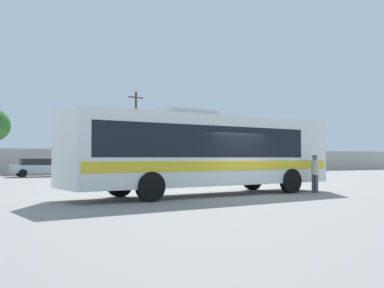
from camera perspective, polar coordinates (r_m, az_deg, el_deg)
The scene contains 8 objects.
ground_plane at distance 27.24m, azimuth -5.29°, elevation -4.91°, with size 300.00×300.00×0.00m, color gray.
perimeter_wall at distance 44.03m, azimuth -13.48°, elevation -2.13°, with size 80.00×0.30×2.33m, color #B2AD9E.
coach_bus_white_yellow at distance 18.65m, azimuth 1.34°, elevation -0.77°, with size 12.08×4.21×3.42m.
attendant_by_bus_door at distance 20.60m, azimuth 15.00°, elevation -3.32°, with size 0.41×0.41×1.63m.
parked_car_second_silver at distance 38.86m, azimuth -18.45°, elevation -2.73°, with size 4.56×2.05×1.44m.
parked_car_third_red at distance 40.37m, azimuth -10.77°, elevation -2.69°, with size 4.11×1.99×1.54m.
parked_car_rightmost_black at distance 42.28m, azimuth -3.66°, elevation -2.70°, with size 4.55×2.16×1.49m.
utility_pole_near at distance 48.68m, azimuth -6.99°, elevation 1.72°, with size 1.77×0.59×8.48m.
Camera 1 is at (-9.73, -15.40, 1.53)m, focal length 42.97 mm.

